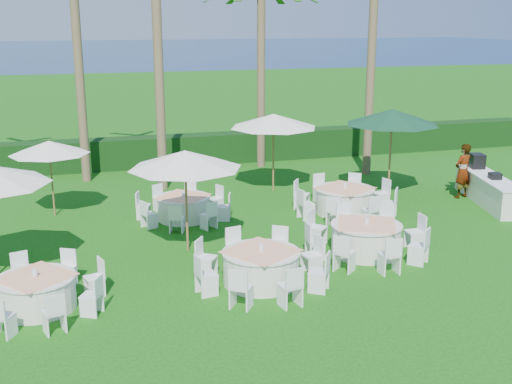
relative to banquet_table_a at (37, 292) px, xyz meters
The scene contains 18 objects.
ground 4.29m from the banquet_table_a, ahead, with size 120.00×120.00×0.00m, color #11500D.
hedge 13.30m from the banquet_table_a, 71.44° to the left, with size 34.00×1.00×1.20m, color black.
ocean 102.69m from the banquet_table_a, 87.64° to the left, with size 260.00×260.00×0.00m, color navy.
banquet_table_a is the anchor object (origin of this frame).
banquet_table_b 4.80m from the banquet_table_a, ahead, with size 3.09×3.09×0.93m.
banquet_table_c 7.96m from the banquet_table_a, ahead, with size 3.15×3.15×0.95m.
banquet_table_e 6.55m from the banquet_table_a, 52.68° to the left, with size 2.75×2.75×0.86m.
banquet_table_f 9.88m from the banquet_table_a, 26.79° to the left, with size 3.17×3.17×0.96m.
umbrella_b 4.84m from the banquet_table_a, 35.12° to the left, with size 2.86×2.86×2.63m.
umbrella_c 6.91m from the banquet_table_a, 87.68° to the left, with size 2.35×2.35×2.30m.
umbrella_d 10.89m from the banquet_table_a, 45.19° to the left, with size 2.99×2.99×2.68m.
umbrella_green 12.73m from the banquet_table_a, 27.97° to the left, with size 3.09×3.09×2.93m.
buffet_table 14.35m from the banquet_table_a, 16.91° to the left, with size 1.71×3.99×1.39m.
staff_person 14.19m from the banquet_table_a, 20.53° to the left, with size 0.67×0.44×1.82m, color gray.
palm_b 12.14m from the banquet_table_a, 82.84° to the left, with size 4.40×4.00×10.32m.
palm_c 11.03m from the banquet_table_a, 66.42° to the left, with size 4.39×4.20×10.04m.
palm_d 14.49m from the banquet_table_a, 54.06° to the left, with size 4.38×4.22×7.36m.
palm_e 15.48m from the banquet_table_a, 37.40° to the left, with size 4.13×4.40×8.96m.
Camera 1 is at (-3.33, -13.50, 5.77)m, focal length 45.00 mm.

